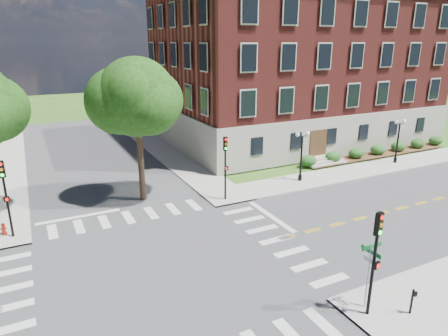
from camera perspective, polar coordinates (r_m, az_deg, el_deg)
name	(u,v)px	position (r m, az deg, el deg)	size (l,w,h in m)	color
ground	(161,269)	(21.92, -8.93, -14.07)	(160.00, 160.00, 0.00)	#2E5618
road_ew	(161,269)	(21.92, -8.93, -14.06)	(90.00, 12.00, 0.01)	#3D3D3F
road_ns	(161,269)	(21.92, -8.93, -14.06)	(12.00, 90.00, 0.01)	#3D3D3F
sidewalk_ne	(259,158)	(40.81, 5.05, 1.40)	(34.00, 34.00, 0.12)	#9E9B93
crosswalk_east	(276,240)	(24.66, 7.43, -10.17)	(2.20, 10.20, 0.02)	silver
stop_bar_east	(271,216)	(27.70, 6.75, -6.89)	(0.40, 5.50, 0.00)	silver
main_building	(294,68)	(49.60, 9.99, 13.83)	(30.60, 22.40, 16.50)	#A19A8E
shrub_row	(377,156)	(44.69, 21.03, 1.63)	(18.00, 2.00, 1.30)	#1C4E1A
tree_d	(137,97)	(28.89, -12.37, 9.82)	(5.56, 5.56, 10.40)	black
traffic_signal_se	(376,251)	(17.93, 20.83, -11.07)	(0.36, 0.41, 4.80)	black
traffic_signal_ne	(225,160)	(29.04, 0.20, 1.13)	(0.38, 0.46, 4.80)	black
traffic_signal_nw	(5,189)	(26.66, -28.81, -2.67)	(0.37, 0.44, 4.80)	black
twin_lamp_west	(301,153)	(33.96, 11.00, 2.10)	(1.36, 0.36, 4.23)	black
twin_lamp_east	(398,138)	(41.92, 23.60, 3.89)	(1.36, 0.36, 4.23)	black
street_sign_pole	(370,263)	(18.79, 20.10, -12.65)	(1.10, 1.10, 3.10)	gray
push_button_post	(412,300)	(19.86, 25.32, -16.71)	(0.14, 0.21, 1.20)	black
fire_hydrant	(4,229)	(28.15, -28.95, -7.67)	(0.35, 0.35, 0.75)	#A8210C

